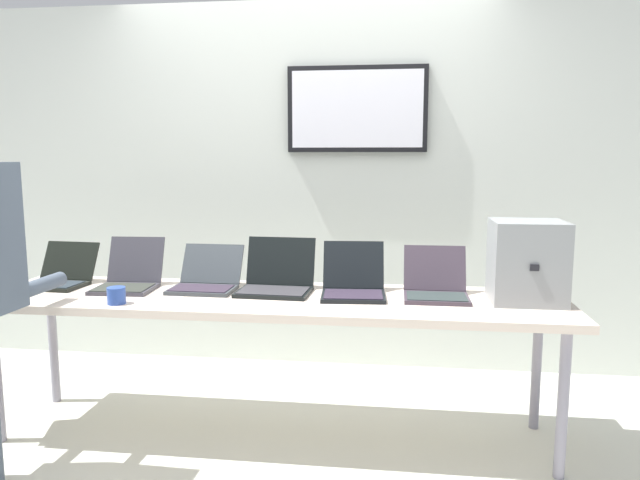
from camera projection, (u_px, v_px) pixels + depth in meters
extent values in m
cube|color=beige|center=(274.00, 438.00, 3.09)|extent=(8.00, 8.00, 0.04)
cube|color=silver|center=(306.00, 188.00, 4.03)|extent=(8.00, 0.06, 2.45)
cube|color=black|center=(357.00, 109.00, 3.85)|extent=(0.91, 0.05, 0.55)
cube|color=white|center=(357.00, 109.00, 3.84)|extent=(0.85, 0.02, 0.49)
cube|color=beige|center=(272.00, 300.00, 2.99)|extent=(2.93, 0.70, 0.04)
cylinder|color=gray|center=(563.00, 404.00, 2.62)|extent=(0.05, 0.05, 0.70)
cylinder|color=gray|center=(53.00, 344.00, 3.46)|extent=(0.05, 0.05, 0.70)
cylinder|color=gray|center=(537.00, 365.00, 3.11)|extent=(0.05, 0.05, 0.70)
cube|color=gray|center=(527.00, 262.00, 2.84)|extent=(0.34, 0.30, 0.39)
cube|color=black|center=(535.00, 268.00, 2.69)|extent=(0.04, 0.01, 0.03)
cube|color=black|center=(53.00, 285.00, 3.18)|extent=(0.33, 0.25, 0.02)
cube|color=#273038|center=(52.00, 284.00, 3.17)|extent=(0.30, 0.19, 0.00)
cube|color=black|center=(70.00, 260.00, 3.32)|extent=(0.33, 0.13, 0.20)
cube|color=#32533D|center=(70.00, 261.00, 3.33)|extent=(0.30, 0.11, 0.17)
cube|color=#3A3840|center=(124.00, 289.00, 3.10)|extent=(0.31, 0.27, 0.02)
cube|color=#31352E|center=(123.00, 287.00, 3.08)|extent=(0.28, 0.22, 0.00)
cube|color=#3A3840|center=(136.00, 259.00, 3.25)|extent=(0.31, 0.11, 0.24)
cube|color=#19232D|center=(136.00, 259.00, 3.26)|extent=(0.28, 0.10, 0.21)
cube|color=#353B40|center=(202.00, 290.00, 3.08)|extent=(0.34, 0.24, 0.02)
cube|color=#312735|center=(201.00, 288.00, 3.07)|extent=(0.31, 0.19, 0.00)
cube|color=#353B40|center=(212.00, 264.00, 3.23)|extent=(0.33, 0.13, 0.20)
cube|color=#2E6338|center=(213.00, 264.00, 3.23)|extent=(0.31, 0.11, 0.17)
cube|color=black|center=(273.00, 292.00, 3.03)|extent=(0.38, 0.28, 0.02)
cube|color=#343338|center=(273.00, 290.00, 3.01)|extent=(0.35, 0.23, 0.00)
cube|color=black|center=(281.00, 261.00, 3.17)|extent=(0.37, 0.10, 0.25)
cube|color=#ADD8E8|center=(281.00, 261.00, 3.17)|extent=(0.34, 0.08, 0.22)
cube|color=black|center=(353.00, 296.00, 2.94)|extent=(0.33, 0.28, 0.02)
cube|color=#2F2636|center=(353.00, 294.00, 2.93)|extent=(0.30, 0.23, 0.00)
cube|color=black|center=(353.00, 265.00, 3.10)|extent=(0.32, 0.13, 0.24)
cube|color=#AFC7EC|center=(353.00, 265.00, 3.11)|extent=(0.29, 0.11, 0.21)
cube|color=#3C333D|center=(436.00, 298.00, 2.90)|extent=(0.32, 0.24, 0.02)
cube|color=#2B3534|center=(436.00, 296.00, 2.89)|extent=(0.29, 0.19, 0.00)
cube|color=#3C333D|center=(435.00, 268.00, 3.05)|extent=(0.31, 0.10, 0.22)
cube|color=white|center=(435.00, 268.00, 3.05)|extent=(0.29, 0.08, 0.19)
cylinder|color=#4C5867|center=(41.00, 286.00, 2.76)|extent=(0.08, 0.32, 0.07)
cylinder|color=#2B4A9F|center=(116.00, 296.00, 2.82)|extent=(0.09, 0.09, 0.08)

